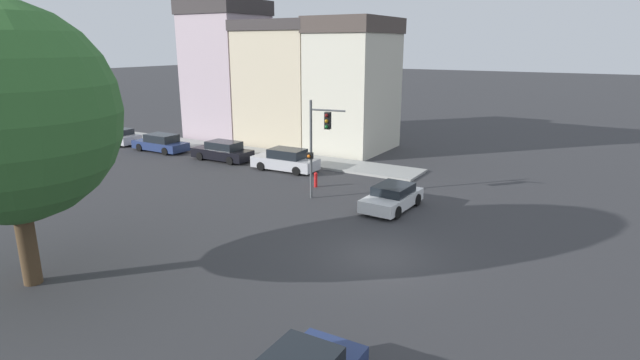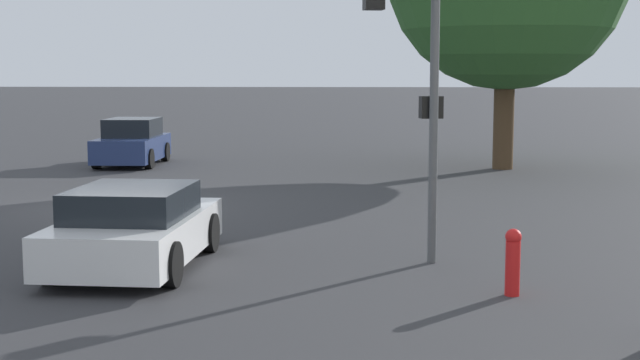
{
  "view_description": "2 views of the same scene",
  "coord_description": "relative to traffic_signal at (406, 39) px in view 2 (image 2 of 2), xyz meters",
  "views": [
    {
      "loc": [
        -17.32,
        -7.48,
        8.33
      ],
      "look_at": [
        3.24,
        4.75,
        1.79
      ],
      "focal_mm": 28.0,
      "sensor_mm": 36.0,
      "label": 1
    },
    {
      "loc": [
        19.3,
        5.49,
        3.03
      ],
      "look_at": [
        2.88,
        4.67,
        1.01
      ],
      "focal_mm": 50.0,
      "sensor_mm": 36.0,
      "label": 2
    }
  ],
  "objects": [
    {
      "name": "ground_plane",
      "position": [
        -5.38,
        -6.12,
        -3.52
      ],
      "size": [
        300.0,
        300.0,
        0.0
      ],
      "primitive_type": "plane",
      "color": "#333335"
    },
    {
      "name": "traffic_signal",
      "position": [
        0.0,
        0.0,
        0.0
      ],
      "size": [
        0.79,
        2.07,
        5.45
      ],
      "rotation": [
        0.0,
        0.0,
        3.32
      ],
      "color": "#515456",
      "rests_on": "ground_plane"
    },
    {
      "name": "crossing_car_0",
      "position": [
        0.52,
        -4.16,
        -2.9
      ],
      "size": [
        4.1,
        2.13,
        1.27
      ],
      "rotation": [
        0.0,
        0.0,
        3.09
      ],
      "color": "silver",
      "rests_on": "ground_plane"
    },
    {
      "name": "crossing_car_1",
      "position": [
        -14.52,
        -8.15,
        -2.82
      ],
      "size": [
        3.89,
        1.9,
        1.5
      ],
      "rotation": [
        0.0,
        0.0,
        0.01
      ],
      "color": "navy",
      "rests_on": "ground_plane"
    },
    {
      "name": "fire_hydrant",
      "position": [
        2.0,
        1.39,
        -3.03
      ],
      "size": [
        0.22,
        0.22,
        0.92
      ],
      "color": "red",
      "rests_on": "ground_plane"
    }
  ]
}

